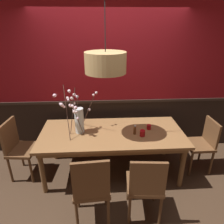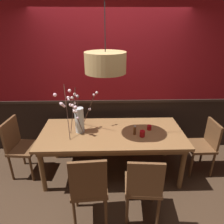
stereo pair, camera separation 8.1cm
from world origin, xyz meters
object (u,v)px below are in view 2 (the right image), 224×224
(chair_head_east_end, at_px, (204,143))
(pendant_lamp, at_px, (105,63))
(chair_far_side_left, at_px, (94,120))
(dining_table, at_px, (112,136))
(vase_with_blossoms, at_px, (78,118))
(candle_holder_nearer_center, at_px, (149,128))
(chair_far_side_right, at_px, (129,120))
(chair_near_side_left, at_px, (89,187))
(candle_holder_nearer_edge, at_px, (142,134))
(chair_head_west_end, at_px, (19,144))
(chair_near_side_right, at_px, (143,185))
(condiment_bottle, at_px, (135,130))

(chair_head_east_end, xyz_separation_m, pendant_lamp, (-1.56, -0.03, 1.29))
(chair_head_east_end, height_order, chair_far_side_left, chair_far_side_left)
(dining_table, distance_m, vase_with_blossoms, 0.60)
(candle_holder_nearer_center, bearing_deg, chair_far_side_right, 104.60)
(chair_head_east_end, bearing_deg, chair_far_side_left, 153.20)
(chair_far_side_right, bearing_deg, chair_near_side_left, -110.21)
(chair_far_side_right, distance_m, candle_holder_nearer_edge, 1.06)
(chair_head_west_end, xyz_separation_m, vase_with_blossoms, (0.95, 0.02, 0.44))
(chair_head_west_end, height_order, chair_near_side_right, chair_head_west_end)
(chair_head_west_end, relative_size, pendant_lamp, 0.79)
(chair_near_side_right, relative_size, condiment_bottle, 6.47)
(chair_head_east_end, distance_m, chair_far_side_left, 2.03)
(dining_table, xyz_separation_m, vase_with_blossoms, (-0.51, 0.04, 0.31))
(chair_near_side_left, distance_m, candle_holder_nearer_edge, 1.10)
(chair_near_side_left, distance_m, candle_holder_nearer_center, 1.34)
(condiment_bottle, height_order, pendant_lamp, pendant_lamp)
(candle_holder_nearer_center, relative_size, candle_holder_nearer_edge, 0.81)
(candle_holder_nearer_edge, bearing_deg, dining_table, 161.93)
(chair_far_side_right, height_order, chair_head_west_end, chair_head_west_end)
(chair_far_side_left, distance_m, pendant_lamp, 1.62)
(vase_with_blossoms, xyz_separation_m, pendant_lamp, (0.42, -0.08, 0.83))
(candle_holder_nearer_center, bearing_deg, chair_head_east_end, -4.02)
(chair_near_side_left, height_order, pendant_lamp, pendant_lamp)
(chair_head_west_end, bearing_deg, chair_far_side_right, 25.07)
(chair_far_side_left, height_order, vase_with_blossoms, vase_with_blossoms)
(chair_far_side_left, bearing_deg, pendant_lamp, -75.16)
(chair_near_side_right, xyz_separation_m, candle_holder_nearer_edge, (0.10, 0.75, 0.27))
(chair_head_west_end, distance_m, vase_with_blossoms, 1.05)
(chair_head_west_end, bearing_deg, chair_near_side_left, -39.03)
(dining_table, bearing_deg, vase_with_blossoms, 175.85)
(chair_far_side_left, bearing_deg, chair_head_west_end, -141.52)
(chair_far_side_left, bearing_deg, chair_far_side_right, -2.71)
(dining_table, relative_size, chair_head_west_end, 2.31)
(dining_table, relative_size, pendant_lamp, 1.83)
(chair_far_side_left, distance_m, candle_holder_nearer_edge, 1.34)
(candle_holder_nearer_edge, bearing_deg, candle_holder_nearer_center, 54.47)
(condiment_bottle, distance_m, pendant_lamp, 1.08)
(chair_far_side_left, relative_size, candle_holder_nearer_center, 12.01)
(chair_head_west_end, relative_size, candle_holder_nearer_center, 12.33)
(chair_near_side_right, bearing_deg, vase_with_blossoms, 132.55)
(chair_far_side_left, xyz_separation_m, vase_with_blossoms, (-0.17, -0.87, 0.46))
(chair_head_east_end, bearing_deg, dining_table, 179.76)
(chair_near_side_left, distance_m, condiment_bottle, 1.09)
(dining_table, distance_m, chair_head_west_end, 1.46)
(chair_far_side_right, relative_size, candle_holder_nearer_edge, 9.65)
(chair_near_side_left, xyz_separation_m, candle_holder_nearer_edge, (0.73, 0.78, 0.24))
(pendant_lamp, bearing_deg, chair_near_side_left, -103.00)
(chair_far_side_left, distance_m, candle_holder_nearer_center, 1.29)
(chair_near_side_left, relative_size, candle_holder_nearer_center, 12.73)
(chair_near_side_right, bearing_deg, candle_holder_nearer_center, 75.71)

